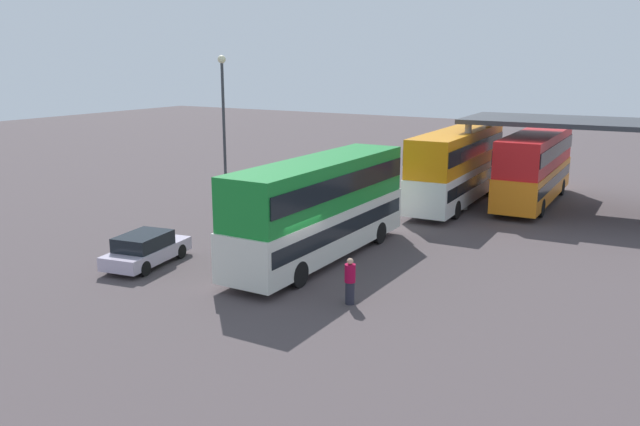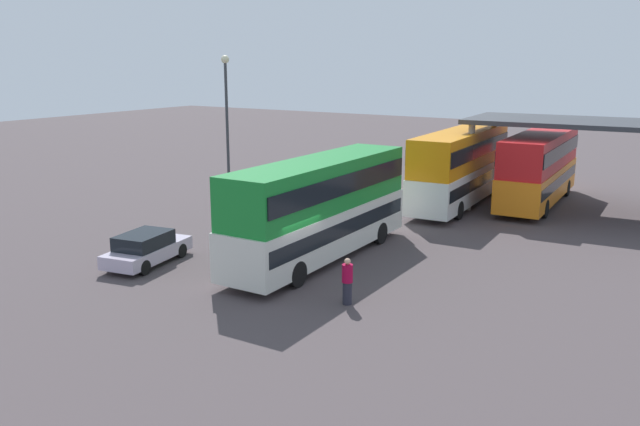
% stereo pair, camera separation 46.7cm
% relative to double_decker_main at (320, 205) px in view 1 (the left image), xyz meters
% --- Properties ---
extents(ground_plane, '(140.00, 140.00, 0.00)m').
position_rel_double_decker_main_xyz_m(ground_plane, '(0.33, -3.21, -2.33)').
color(ground_plane, '#493F41').
extents(double_decker_main, '(2.60, 11.17, 4.25)m').
position_rel_double_decker_main_xyz_m(double_decker_main, '(0.00, 0.00, 0.00)').
color(double_decker_main, silver).
rests_on(double_decker_main, ground_plane).
extents(parked_hatchback, '(2.36, 4.32, 1.35)m').
position_rel_double_decker_main_xyz_m(parked_hatchback, '(-5.68, -4.42, -1.66)').
color(parked_hatchback, '#BBADC4').
rests_on(parked_hatchback, ground_plane).
extents(double_decker_near_canopy, '(2.96, 11.54, 4.30)m').
position_rel_double_decker_main_xyz_m(double_decker_near_canopy, '(1.22, 13.28, 0.02)').
color(double_decker_near_canopy, white).
rests_on(double_decker_near_canopy, ground_plane).
extents(double_decker_mid_row, '(2.92, 10.82, 4.12)m').
position_rel_double_decker_main_xyz_m(double_decker_mid_row, '(4.99, 15.84, -0.07)').
color(double_decker_mid_row, orange).
rests_on(double_decker_mid_row, ground_plane).
extents(depot_canopy, '(18.04, 6.92, 5.07)m').
position_rel_double_decker_main_xyz_m(depot_canopy, '(10.22, 15.09, 2.39)').
color(depot_canopy, '#33353A').
rests_on(depot_canopy, ground_plane).
extents(lamppost_tall, '(0.44, 0.44, 8.47)m').
position_rel_double_decker_main_xyz_m(lamppost_tall, '(-9.57, 5.56, 2.94)').
color(lamppost_tall, '#33353A').
rests_on(lamppost_tall, ground_plane).
extents(pedestrian_waiting, '(0.38, 0.38, 1.65)m').
position_rel_double_decker_main_xyz_m(pedestrian_waiting, '(3.60, -3.98, -1.51)').
color(pedestrian_waiting, '#262633').
rests_on(pedestrian_waiting, ground_plane).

